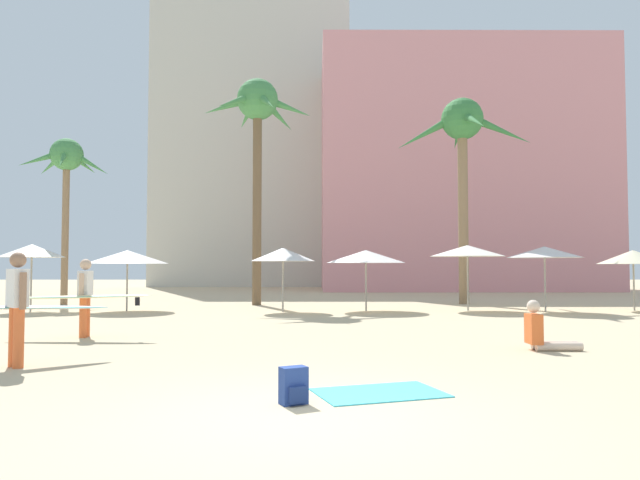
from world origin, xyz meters
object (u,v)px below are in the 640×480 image
(cafe_umbrella_1, at_px, (467,251))
(person_mid_right, at_px, (83,295))
(palm_tree_center, at_px, (463,136))
(cafe_umbrella_6, at_px, (545,252))
(cafe_umbrella_4, at_px, (127,257))
(palm_tree_left, at_px, (257,117))
(cafe_umbrella_2, at_px, (633,257))
(cafe_umbrella_5, at_px, (366,257))
(cafe_umbrella_0, at_px, (283,255))
(palm_tree_far_left, at_px, (66,166))
(person_far_right, at_px, (21,305))
(cafe_umbrella_3, at_px, (32,251))
(beach_towel, at_px, (379,393))
(person_mid_left, at_px, (543,333))
(backpack, at_px, (294,386))

(cafe_umbrella_1, xyz_separation_m, person_mid_right, (-10.41, -7.70, -1.17))
(palm_tree_center, height_order, cafe_umbrella_6, palm_tree_center)
(cafe_umbrella_4, height_order, cafe_umbrella_6, cafe_umbrella_6)
(palm_tree_left, height_order, palm_tree_center, palm_tree_left)
(palm_tree_left, height_order, cafe_umbrella_2, palm_tree_left)
(palm_tree_center, distance_m, cafe_umbrella_5, 7.65)
(cafe_umbrella_0, bearing_deg, palm_tree_far_left, 157.17)
(palm_tree_left, distance_m, cafe_umbrella_5, 7.69)
(palm_tree_far_left, distance_m, person_far_right, 16.23)
(palm_tree_left, distance_m, cafe_umbrella_4, 7.73)
(cafe_umbrella_3, height_order, cafe_umbrella_5, cafe_umbrella_3)
(person_far_right, height_order, person_mid_right, person_far_right)
(cafe_umbrella_1, bearing_deg, cafe_umbrella_0, -174.73)
(cafe_umbrella_2, distance_m, person_far_right, 19.33)
(palm_tree_far_left, height_order, beach_towel, palm_tree_far_left)
(cafe_umbrella_5, bearing_deg, palm_tree_left, 143.13)
(beach_towel, height_order, person_mid_right, person_mid_right)
(person_far_right, distance_m, person_mid_right, 3.59)
(cafe_umbrella_1, distance_m, person_mid_right, 13.00)
(cafe_umbrella_4, height_order, beach_towel, cafe_umbrella_4)
(cafe_umbrella_1, distance_m, cafe_umbrella_2, 5.80)
(palm_tree_center, relative_size, person_mid_left, 8.85)
(backpack, height_order, person_mid_right, person_mid_right)
(cafe_umbrella_1, xyz_separation_m, person_far_right, (-9.95, -11.26, -1.14))
(person_far_right, relative_size, person_mid_right, 0.72)
(palm_tree_center, height_order, cafe_umbrella_3, palm_tree_center)
(cafe_umbrella_4, height_order, cafe_umbrella_5, cafe_umbrella_5)
(palm_tree_left, relative_size, person_mid_right, 2.89)
(cafe_umbrella_0, distance_m, cafe_umbrella_1, 6.49)
(beach_towel, xyz_separation_m, person_mid_left, (3.44, 3.64, 0.31))
(cafe_umbrella_6, xyz_separation_m, beach_towel, (-7.02, -12.63, -2.03))
(cafe_umbrella_2, relative_size, cafe_umbrella_3, 1.03)
(palm_tree_center, bearing_deg, backpack, -110.09)
(palm_tree_left, distance_m, person_mid_left, 15.90)
(palm_tree_left, height_order, cafe_umbrella_0, palm_tree_left)
(cafe_umbrella_0, xyz_separation_m, person_mid_right, (-3.95, -7.11, -1.03))
(palm_tree_center, xyz_separation_m, cafe_umbrella_0, (-7.22, -4.10, -5.02))
(cafe_umbrella_0, xyz_separation_m, cafe_umbrella_2, (12.26, 0.49, -0.08))
(cafe_umbrella_6, bearing_deg, cafe_umbrella_4, 178.33)
(palm_tree_left, relative_size, cafe_umbrella_6, 3.62)
(cafe_umbrella_4, distance_m, backpack, 15.10)
(cafe_umbrella_1, distance_m, cafe_umbrella_5, 3.61)
(cafe_umbrella_0, height_order, cafe_umbrella_3, cafe_umbrella_3)
(palm_tree_left, xyz_separation_m, beach_towel, (3.18, -16.13, -7.60))
(palm_tree_left, relative_size, cafe_umbrella_4, 3.28)
(cafe_umbrella_2, bearing_deg, person_far_right, -144.68)
(cafe_umbrella_5, height_order, person_far_right, cafe_umbrella_5)
(cafe_umbrella_0, bearing_deg, person_mid_right, -119.06)
(palm_tree_center, distance_m, person_mid_left, 14.81)
(cafe_umbrella_6, xyz_separation_m, person_far_right, (-12.44, -10.65, -1.08))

